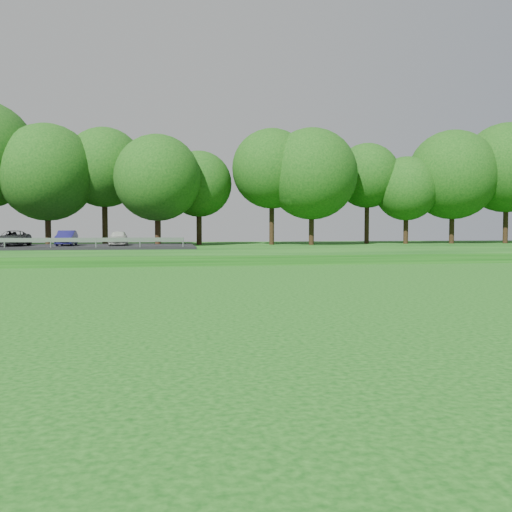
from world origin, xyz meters
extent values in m
cube|color=#0B3D0C|center=(0.00, 34.00, 0.30)|extent=(130.00, 30.00, 0.60)
cube|color=gray|center=(0.00, 20.00, 0.02)|extent=(130.00, 1.60, 0.04)
cube|color=black|center=(-24.00, 33.00, 0.69)|extent=(24.00, 9.00, 0.18)
imported|color=#35363A|center=(-26.00, 33.00, 1.38)|extent=(1.99, 4.32, 1.20)
imported|color=navy|center=(-22.00, 33.00, 1.38)|extent=(1.27, 3.64, 1.20)
imported|color=silver|center=(-18.00, 33.00, 1.38)|extent=(1.42, 3.52, 1.20)
camera|label=1|loc=(-14.55, -13.92, 2.32)|focal=40.00mm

